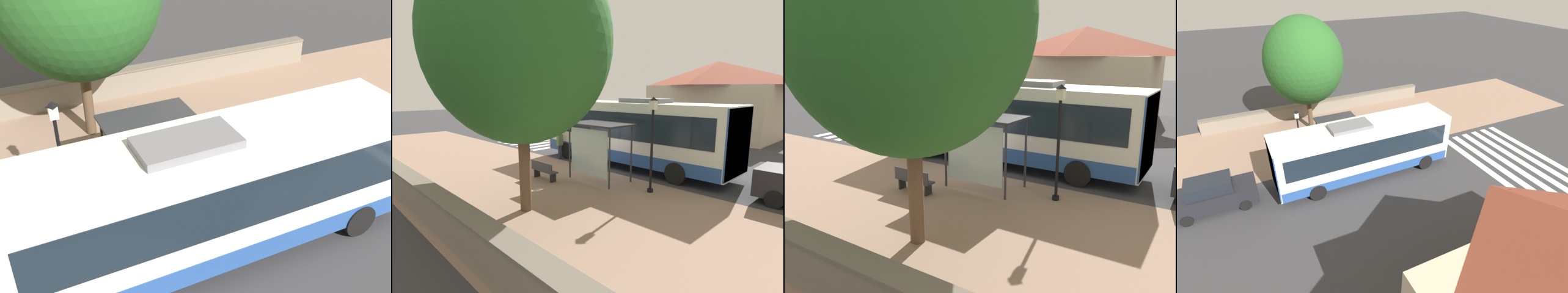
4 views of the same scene
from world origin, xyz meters
TOP-DOWN VIEW (x-y plane):
  - ground_plane at (0.00, 0.00)m, footprint 120.00×120.00m
  - sidewalk_plaza at (-4.50, 0.00)m, footprint 9.00×44.00m
  - crosswalk_stripes at (5.00, 9.64)m, footprint 9.00×5.25m
  - stone_wall at (-8.55, 0.00)m, footprint 0.60×20.00m
  - bus at (1.84, -0.32)m, footprint 2.79×11.15m
  - bus_shelter at (-1.50, -0.93)m, footprint 1.78×2.79m
  - pedestrian at (0.20, 3.82)m, footprint 0.34×0.23m
  - bench at (-3.19, 0.88)m, footprint 0.40×1.53m
  - street_lamp_near at (-1.15, -3.61)m, footprint 0.28×0.28m
  - shade_tree at (-5.83, -1.67)m, footprint 5.90×5.90m
  - parked_car_behind_bus at (1.38, -9.13)m, footprint 1.86×4.46m

SIDE VIEW (x-z plane):
  - ground_plane at x=0.00m, z-range 0.00..0.00m
  - crosswalk_stripes at x=5.00m, z-range 0.00..0.01m
  - sidewalk_plaza at x=-4.50m, z-range 0.00..0.02m
  - bench at x=-3.19m, z-range 0.03..0.91m
  - stone_wall at x=-8.55m, z-range 0.01..1.21m
  - parked_car_behind_bus at x=1.38m, z-range -0.03..1.90m
  - pedestrian at x=0.20m, z-range 0.16..1.92m
  - bus at x=1.84m, z-range 0.06..3.79m
  - bus_shelter at x=-1.50m, z-range 0.87..3.54m
  - street_lamp_near at x=-1.15m, z-range 0.37..4.25m
  - shade_tree at x=-5.83m, z-range 1.18..10.05m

